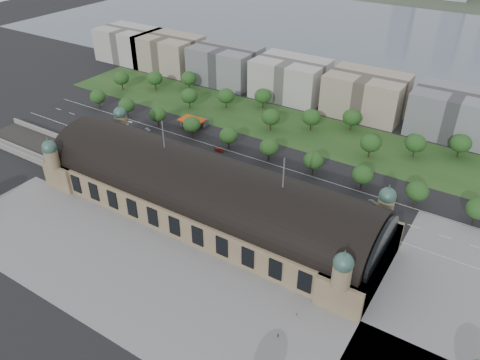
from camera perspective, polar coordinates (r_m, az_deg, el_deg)
The scene contains 55 objects.
ground at distance 197.44m, azimuth -4.13°, elevation -4.08°, with size 900.00×900.00×0.00m, color black.
station at distance 191.52m, azimuth -4.25°, elevation -1.61°, with size 150.00×48.40×44.30m.
track_cutting at distance 267.87m, azimuth -23.85°, elevation 3.70°, with size 70.00×24.00×3.10m.
plaza_south at distance 167.37m, azimuth -10.40°, elevation -12.71°, with size 190.00×48.00×0.12m, color gray.
plaza_east at distance 171.95m, azimuth 25.89°, elevation -14.76°, with size 56.00×100.00×0.12m, color gray.
road_slab at distance 232.96m, azimuth -2.60°, elevation 2.19°, with size 260.00×26.00×0.10m, color black.
grass_belt at distance 272.31m, azimuth 4.93°, elevation 6.81°, with size 300.00×45.00×0.10m, color #234B1E.
petrol_station at distance 269.00m, azimuth -5.26°, elevation 7.15°, with size 14.00×13.00×5.05m.
lake at distance 450.23m, azimuth 19.71°, elevation 15.53°, with size 700.00×320.00×0.08m, color slate.
far_shore at distance 642.02m, azimuth 24.77°, elevation 19.18°, with size 700.00×120.00×0.14m, color #44513D.
office_0 at distance 386.51m, azimuth -13.34°, elevation 15.80°, with size 45.00×32.00×24.00m, color #BCB8B2.
office_1 at distance 360.02m, azimuth -8.62°, elevation 15.08°, with size 45.00×32.00×24.00m, color tan.
office_2 at distance 330.75m, azimuth -1.78°, elevation 13.86°, with size 45.00×32.00×24.00m, color gray.
office_3 at distance 306.88m, azimuth 6.16°, elevation 12.19°, with size 45.00×32.00×24.00m, color #BCB8B2.
office_4 at distance 289.75m, azimuth 15.09°, elevation 10.01°, with size 45.00×32.00×24.00m, color tan.
office_5 at distance 280.60m, azimuth 24.73°, elevation 7.36°, with size 45.00×32.00×24.00m, color gray.
tree_row_0 at distance 301.93m, azimuth -16.95°, elevation 9.69°, with size 9.60×9.60×11.52m.
tree_row_1 at distance 285.15m, azimuth -13.66°, elevation 8.85°, with size 9.60×9.60×11.52m.
tree_row_2 at distance 269.47m, azimuth -9.99°, elevation 7.88°, with size 9.60×9.60×11.52m.
tree_row_3 at distance 255.08m, azimuth -5.91°, elevation 6.76°, with size 9.60×9.60×11.52m.
tree_row_4 at distance 242.23m, azimuth -1.39°, elevation 5.47°, with size 9.60×9.60×11.52m.
tree_row_5 at distance 231.15m, azimuth 3.57°, elevation 4.01°, with size 9.60×9.60×11.52m.
tree_row_6 at distance 222.13m, azimuth 8.96°, elevation 2.38°, with size 9.60×9.60×11.52m.
tree_row_7 at distance 215.42m, azimuth 14.74°, elevation 0.61°, with size 9.60×9.60×11.52m.
tree_row_8 at distance 211.23m, azimuth 20.81°, elevation -1.26°, with size 9.60×9.60×11.52m.
tree_row_9 at distance 209.73m, azimuth 27.05°, elevation -3.16°, with size 9.60×9.60×11.52m.
tree_belt_0 at distance 327.25m, azimuth -14.29°, elevation 11.95°, with size 10.40×10.40×12.48m.
tree_belt_1 at distance 322.44m, azimuth -10.33°, elevation 12.12°, with size 10.40×10.40×12.48m.
tree_belt_2 at distance 319.16m, azimuth -6.27°, elevation 12.24°, with size 10.40×10.40×12.48m.
tree_belt_3 at distance 290.58m, azimuth -6.22°, elevation 10.17°, with size 10.40×10.40×12.48m.
tree_belt_4 at distance 288.94m, azimuth -1.72°, elevation 10.22°, with size 10.40×10.40×12.48m.
tree_belt_5 at distance 289.04m, azimuth 2.81°, elevation 10.20°, with size 10.40×10.40×12.48m.
tree_belt_6 at distance 261.31m, azimuth 3.77°, elevation 7.66°, with size 10.40×10.40×12.48m.
tree_belt_7 at distance 263.62m, azimuth 8.69°, elevation 7.58°, with size 10.40×10.40×12.48m.
tree_belt_8 at distance 267.81m, azimuth 13.50°, elevation 7.45°, with size 10.40×10.40×12.48m.
tree_belt_9 at distance 242.13m, azimuth 15.63°, elevation 4.36°, with size 10.40×10.40×12.48m.
tree_belt_10 at distance 249.01m, azimuth 20.64°, elevation 4.22°, with size 10.40×10.40×12.48m.
tree_belt_11 at distance 257.67m, azimuth 25.34°, elevation 4.06°, with size 10.40×10.40×12.48m.
traffic_car_0 at distance 283.90m, azimuth -19.14°, elevation 6.33°, with size 1.64×4.08×1.39m, color white.
traffic_car_1 at distance 268.57m, azimuth -11.20°, elevation 6.06°, with size 1.39×3.98×1.31m, color gray.
traffic_car_3 at distance 242.34m, azimuth -2.56°, elevation 3.67°, with size 2.09×5.15×1.49m, color maroon.
traffic_car_5 at distance 210.46m, azimuth 15.85°, elevation -2.60°, with size 1.46×4.18×1.38m, color slate.
traffic_car_6 at distance 201.64m, azimuth 15.85°, elevation -4.28°, with size 2.54×5.51×1.53m, color silver.
parked_car_0 at distance 244.63m, azimuth -12.67°, elevation 3.14°, with size 1.54×4.42×1.46m, color black.
parked_car_1 at distance 235.35m, azimuth -10.07°, elevation 2.25°, with size 2.72×5.90×1.64m, color maroon.
parked_car_2 at distance 238.35m, azimuth -9.56°, elevation 2.68°, with size 1.97×4.86×1.41m, color #19163F.
parked_car_3 at distance 250.80m, azimuth -13.01°, elevation 3.87°, with size 1.79×4.44×1.51m, color #505157.
parked_car_4 at distance 242.25m, azimuth -11.75°, elevation 2.96°, with size 1.56×4.47×1.47m, color silver.
parked_car_5 at distance 224.80m, azimuth -5.62°, elevation 1.06°, with size 2.51×5.44×1.51m, color #94959C.
parked_car_6 at distance 223.56m, azimuth -5.22°, elevation 0.90°, with size 2.27×5.58×1.62m, color black.
bus_west at distance 222.14m, azimuth -3.24°, elevation 1.00°, with size 2.62×11.20×3.12m, color red.
bus_mid at distance 207.63m, azimuth 4.00°, elevation -1.44°, with size 2.97×12.71×3.54m, color silver.
bus_east at distance 210.77m, azimuth 4.79°, elevation -0.86°, with size 3.19×13.62×3.79m, color beige.
pedestrian_0 at distance 156.18m, azimuth 6.90°, elevation -16.08°, with size 0.76×0.44×1.56m, color gray.
pedestrian_1 at distance 150.58m, azimuth 4.66°, elevation -18.35°, with size 0.58×0.38×1.58m, color gray.
Camera 1 is at (97.20, -125.71, 117.18)m, focal length 35.00 mm.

